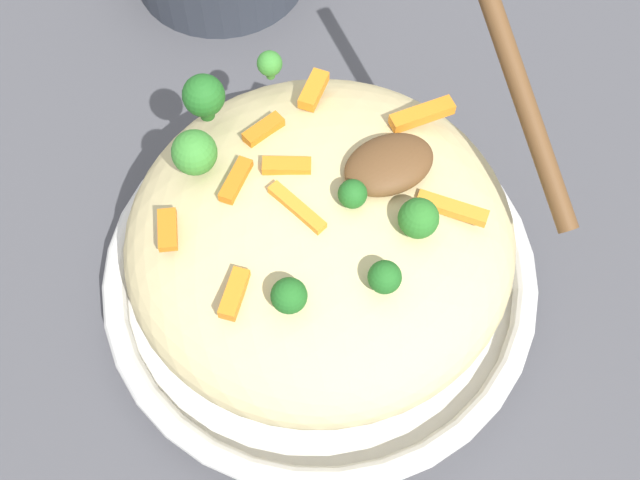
# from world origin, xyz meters

# --- Properties ---
(ground_plane) EXTENTS (2.40, 2.40, 0.00)m
(ground_plane) POSITION_xyz_m (0.00, 0.00, 0.00)
(ground_plane) COLOR #4C4C51
(serving_bowl) EXTENTS (0.30, 0.30, 0.04)m
(serving_bowl) POSITION_xyz_m (0.00, 0.00, 0.02)
(serving_bowl) COLOR white
(serving_bowl) RESTS_ON ground_plane
(pasta_mound) EXTENTS (0.25, 0.24, 0.10)m
(pasta_mound) POSITION_xyz_m (0.00, 0.00, 0.08)
(pasta_mound) COLOR #DBC689
(pasta_mound) RESTS_ON serving_bowl
(carrot_piece_0) EXTENTS (0.02, 0.04, 0.01)m
(carrot_piece_0) POSITION_xyz_m (0.01, -0.00, 0.13)
(carrot_piece_0) COLOR orange
(carrot_piece_0) RESTS_ON pasta_mound
(carrot_piece_1) EXTENTS (0.03, 0.03, 0.01)m
(carrot_piece_1) POSITION_xyz_m (0.04, -0.03, 0.13)
(carrot_piece_1) COLOR orange
(carrot_piece_1) RESTS_ON pasta_mound
(carrot_piece_2) EXTENTS (0.03, 0.04, 0.01)m
(carrot_piece_2) POSITION_xyz_m (-0.07, 0.04, 0.12)
(carrot_piece_2) COLOR orange
(carrot_piece_2) RESTS_ON pasta_mound
(carrot_piece_3) EXTENTS (0.03, 0.02, 0.01)m
(carrot_piece_3) POSITION_xyz_m (0.01, -0.06, 0.12)
(carrot_piece_3) COLOR orange
(carrot_piece_3) RESTS_ON pasta_mound
(carrot_piece_4) EXTENTS (0.03, 0.03, 0.01)m
(carrot_piece_4) POSITION_xyz_m (-0.03, -0.08, 0.12)
(carrot_piece_4) COLOR orange
(carrot_piece_4) RESTS_ON pasta_mound
(carrot_piece_5) EXTENTS (0.03, 0.03, 0.01)m
(carrot_piece_5) POSITION_xyz_m (0.07, 0.03, 0.12)
(carrot_piece_5) COLOR orange
(carrot_piece_5) RESTS_ON pasta_mound
(carrot_piece_6) EXTENTS (0.03, 0.02, 0.01)m
(carrot_piece_6) POSITION_xyz_m (0.01, -0.03, 0.13)
(carrot_piece_6) COLOR orange
(carrot_piece_6) RESTS_ON pasta_mound
(carrot_piece_7) EXTENTS (0.04, 0.01, 0.01)m
(carrot_piece_7) POSITION_xyz_m (-0.09, -0.03, 0.12)
(carrot_piece_7) COLOR orange
(carrot_piece_7) RESTS_ON pasta_mound
(carrot_piece_8) EXTENTS (0.02, 0.03, 0.01)m
(carrot_piece_8) POSITION_xyz_m (0.09, -0.02, 0.12)
(carrot_piece_8) COLOR orange
(carrot_piece_8) RESTS_ON pasta_mound
(broccoli_floret_0) EXTENTS (0.03, 0.03, 0.03)m
(broccoli_floret_0) POSITION_xyz_m (0.03, -0.09, 0.14)
(broccoli_floret_0) COLOR #205B1C
(broccoli_floret_0) RESTS_ON pasta_mound
(broccoli_floret_1) EXTENTS (0.02, 0.02, 0.02)m
(broccoli_floret_1) POSITION_xyz_m (-0.02, -0.10, 0.13)
(broccoli_floret_1) COLOR #377928
(broccoli_floret_1) RESTS_ON pasta_mound
(broccoli_floret_2) EXTENTS (0.02, 0.02, 0.02)m
(broccoli_floret_2) POSITION_xyz_m (-0.02, 0.01, 0.14)
(broccoli_floret_2) COLOR #205B1C
(broccoli_floret_2) RESTS_ON pasta_mound
(broccoli_floret_3) EXTENTS (0.02, 0.02, 0.02)m
(broccoli_floret_3) POSITION_xyz_m (0.04, 0.05, 0.13)
(broccoli_floret_3) COLOR #205B1C
(broccoli_floret_3) RESTS_ON pasta_mound
(broccoli_floret_4) EXTENTS (0.02, 0.02, 0.02)m
(broccoli_floret_4) POSITION_xyz_m (-0.01, 0.06, 0.13)
(broccoli_floret_4) COLOR #205B1C
(broccoli_floret_4) RESTS_ON pasta_mound
(broccoli_floret_5) EXTENTS (0.03, 0.03, 0.03)m
(broccoli_floret_5) POSITION_xyz_m (0.05, -0.06, 0.13)
(broccoli_floret_5) COLOR #377928
(broccoli_floret_5) RESTS_ON pasta_mound
(broccoli_floret_6) EXTENTS (0.02, 0.02, 0.03)m
(broccoli_floret_6) POSITION_xyz_m (-0.04, 0.04, 0.13)
(broccoli_floret_6) COLOR #296820
(broccoli_floret_6) RESTS_ON pasta_mound
(serving_spoon) EXTENTS (0.12, 0.16, 0.09)m
(serving_spoon) POSITION_xyz_m (-0.07, 0.00, 0.15)
(serving_spoon) COLOR brown
(serving_spoon) RESTS_ON pasta_mound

